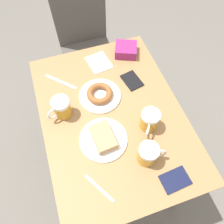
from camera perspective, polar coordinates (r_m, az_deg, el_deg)
ground_plane at (r=1.86m, az=0.00°, el=-12.43°), size 8.00×8.00×0.00m
table at (r=1.21m, az=0.00°, el=-2.22°), size 0.73×1.01×0.78m
chair at (r=1.84m, az=-7.12°, el=18.49°), size 0.40×0.40×0.94m
plate_with_cake at (r=1.06m, az=-2.27°, el=-6.85°), size 0.23×0.23×0.05m
plate_with_donut at (r=1.19m, az=-3.21°, el=4.61°), size 0.23×0.23×0.04m
beer_mug_left at (r=1.12m, az=-13.07°, el=1.09°), size 0.13×0.09×0.11m
beer_mug_center at (r=1.07m, az=9.76°, el=-2.17°), size 0.09×0.12×0.11m
beer_mug_right at (r=1.00m, az=9.46°, el=-10.76°), size 0.13×0.09×0.11m
napkin_folded at (r=1.35m, az=-3.46°, el=12.80°), size 0.14×0.17×0.00m
fork at (r=1.01m, az=-3.36°, el=-19.23°), size 0.10×0.15×0.00m
knife at (r=1.29m, az=-13.24°, el=7.71°), size 0.16×0.16×0.00m
passport_near_edge at (r=1.27m, az=5.22°, el=8.20°), size 0.11×0.14×0.01m
passport_far_edge at (r=1.05m, az=16.17°, el=-16.64°), size 0.13×0.10×0.01m
blue_pouch at (r=1.39m, az=3.65°, el=15.91°), size 0.16×0.16×0.06m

